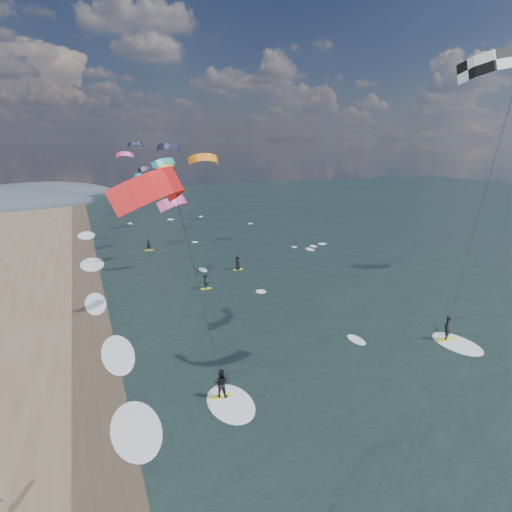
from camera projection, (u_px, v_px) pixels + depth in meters
name	position (u px, v px, depth m)	size (l,w,h in m)	color
ground	(368.00, 450.00, 21.00)	(260.00, 260.00, 0.00)	black
wet_sand_strip	(99.00, 396.00, 25.46)	(3.00, 240.00, 0.00)	#382D23
kitesurfer_near_a	(506.00, 127.00, 22.90)	(8.10, 8.92, 19.57)	yellow
kitesurfer_near_b	(195.00, 270.00, 18.19)	(6.92, 9.33, 14.35)	yellow
far_kitesurfers	(207.00, 267.00, 48.44)	(9.29, 19.27, 1.73)	yellow
bg_kite_field	(155.00, 162.00, 66.25)	(10.23, 68.92, 8.10)	#D83F8C
shoreline_surf	(113.00, 356.00, 30.14)	(2.40, 79.40, 0.11)	white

